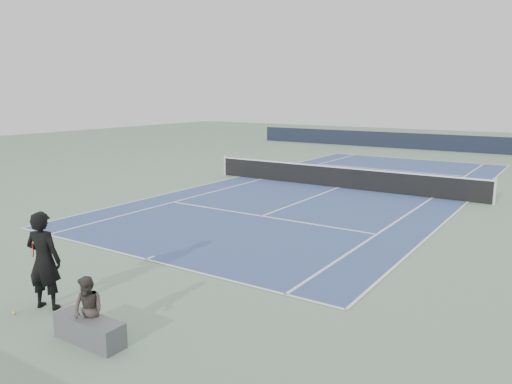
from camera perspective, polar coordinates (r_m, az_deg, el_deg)
The scene contains 7 objects.
ground at distance 22.77m, azimuth 9.43°, elevation 0.48°, with size 80.00×80.00×0.00m, color gray.
court_surface at distance 22.77m, azimuth 9.43°, elevation 0.50°, with size 10.97×23.77×0.01m, color #384E85.
tennis_net at distance 22.68m, azimuth 9.47°, elevation 1.73°, with size 12.90×0.10×1.07m.
windscreen_far at distance 39.58m, azimuth 20.16°, elevation 5.34°, with size 30.00×0.25×1.20m, color black.
tennis_player at distance 10.63m, azimuth -23.08°, elevation -7.19°, with size 0.89×0.74×1.97m.
tennis_ball at distance 10.90m, azimuth -25.93°, elevation -12.31°, with size 0.07×0.07×0.07m, color #D5EA30.
spectator_bench at distance 9.17m, azimuth -18.57°, elevation -13.67°, with size 1.40×0.54×1.17m.
Camera 1 is at (9.04, -20.48, 4.18)m, focal length 35.00 mm.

